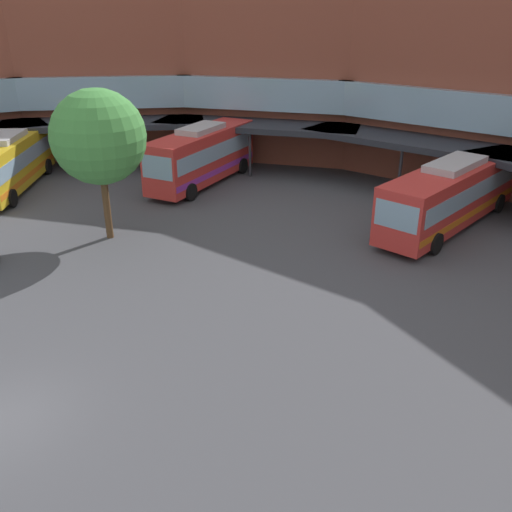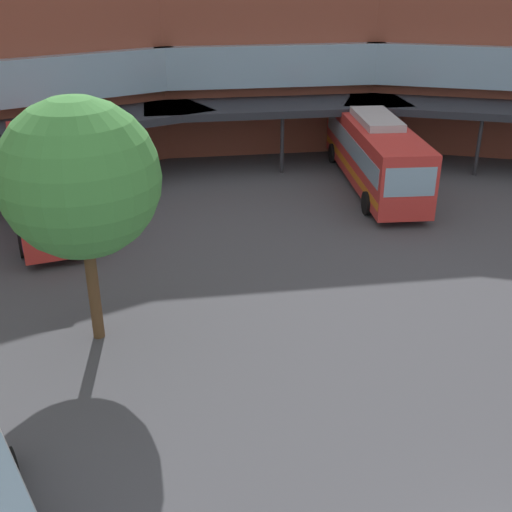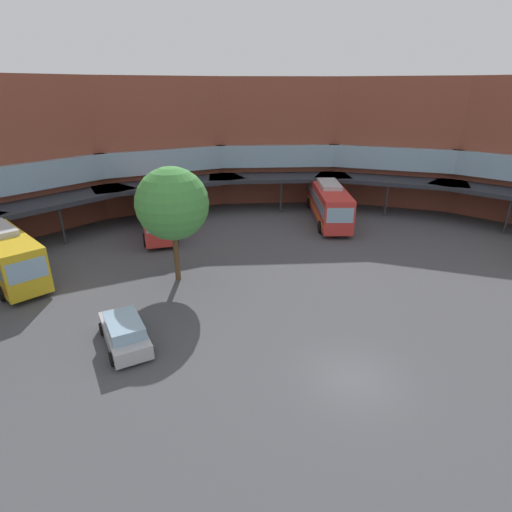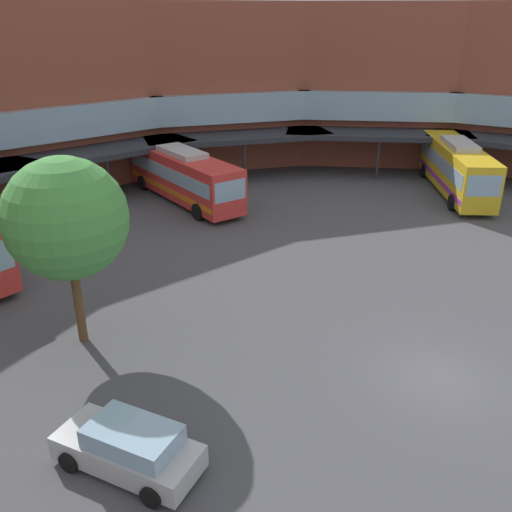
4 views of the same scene
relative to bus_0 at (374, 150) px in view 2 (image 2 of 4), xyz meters
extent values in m
cube|color=brown|center=(9.85, 4.88, 4.68)|extent=(15.45, 13.26, 13.09)
cube|color=#8CADC6|center=(9.51, 4.39, 3.38)|extent=(14.39, 12.62, 2.29)
cube|color=#282B33|center=(7.01, 0.77, 1.41)|extent=(14.32, 11.61, 0.40)
cylinder|color=#2D2D33|center=(6.10, -0.55, -0.23)|extent=(0.20, 0.20, 3.27)
cube|color=brown|center=(-2.31, 10.07, 4.68)|extent=(15.54, 8.81, 13.09)
cube|color=#8CADC6|center=(-2.43, 9.48, 3.38)|extent=(14.16, 8.75, 2.29)
cube|color=#282B33|center=(-3.31, 5.17, 1.41)|extent=(15.14, 6.85, 0.40)
cylinder|color=#2D2D33|center=(-3.63, 3.60, -0.23)|extent=(0.20, 0.20, 3.27)
cube|color=brown|center=(-15.53, 10.07, 4.68)|extent=(15.54, 8.81, 13.09)
cube|color=#8CADC6|center=(-15.41, 9.48, 3.38)|extent=(14.16, 8.75, 2.29)
cube|color=#282B33|center=(-14.52, 5.17, 1.41)|extent=(15.14, 6.85, 0.40)
cylinder|color=#2D2D33|center=(-14.20, 3.60, -0.23)|extent=(0.20, 0.20, 3.27)
cube|color=red|center=(0.00, 0.02, -0.03)|extent=(5.64, 12.23, 2.97)
cube|color=#8CADC6|center=(0.00, 0.02, 0.33)|extent=(5.50, 11.55, 0.95)
cube|color=orange|center=(0.00, 0.02, -0.86)|extent=(5.60, 12.00, 0.36)
cube|color=#8CADC6|center=(-1.57, -5.71, 0.33)|extent=(2.21, 0.71, 1.31)
cube|color=#B2B2B7|center=(0.00, 0.02, 1.64)|extent=(2.87, 4.63, 0.36)
cylinder|color=black|center=(0.16, -4.25, -1.31)|extent=(0.58, 1.14, 1.10)
cylinder|color=black|center=(-2.31, -3.57, -1.31)|extent=(0.58, 1.14, 1.10)
cylinder|color=black|center=(2.32, 3.60, -1.31)|extent=(0.58, 1.14, 1.10)
cylinder|color=black|center=(-0.16, 4.28, -1.31)|extent=(0.58, 1.14, 1.10)
cube|color=red|center=(-16.26, 0.58, 0.10)|extent=(2.53, 10.12, 3.22)
cube|color=#8CADC6|center=(-16.26, 0.58, 0.48)|extent=(2.58, 9.51, 1.03)
cube|color=purple|center=(-16.26, 0.58, -0.80)|extent=(2.55, 9.92, 0.39)
cube|color=#8CADC6|center=(-16.23, -4.42, 0.48)|extent=(2.18, 0.13, 1.42)
cube|color=#B2B2B7|center=(-16.26, 0.58, 1.89)|extent=(1.75, 3.65, 0.36)
cylinder|color=black|center=(-15.00, -2.85, -1.31)|extent=(0.31, 1.10, 1.10)
cylinder|color=black|center=(-17.48, -2.86, -1.31)|extent=(0.31, 1.10, 1.10)
cylinder|color=black|center=(-15.04, 4.03, -1.31)|extent=(0.31, 1.10, 1.10)
cylinder|color=black|center=(-17.52, 4.01, -1.31)|extent=(0.31, 1.10, 1.10)
cylinder|color=black|center=(-18.26, -15.11, -1.53)|extent=(0.36, 0.69, 0.66)
cylinder|color=brown|center=(-15.51, -9.84, 0.15)|extent=(0.36, 0.36, 4.02)
sphere|color=#479342|center=(-15.51, -9.84, 3.44)|extent=(4.67, 4.67, 4.67)
camera|label=1|loc=(3.63, -30.35, 9.36)|focal=38.82mm
camera|label=2|loc=(-16.85, -27.83, 9.28)|focal=44.86mm
camera|label=3|loc=(-17.05, -35.34, 10.30)|focal=28.57mm
camera|label=4|loc=(-26.19, -27.42, 10.51)|focal=38.73mm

